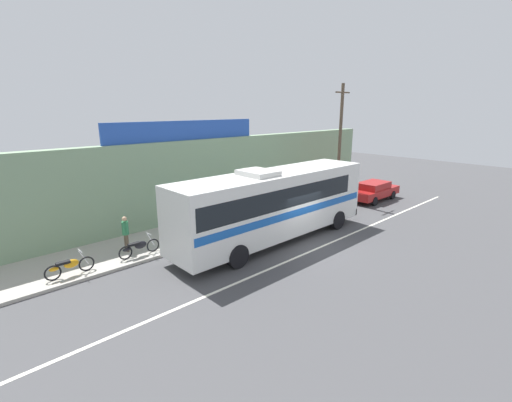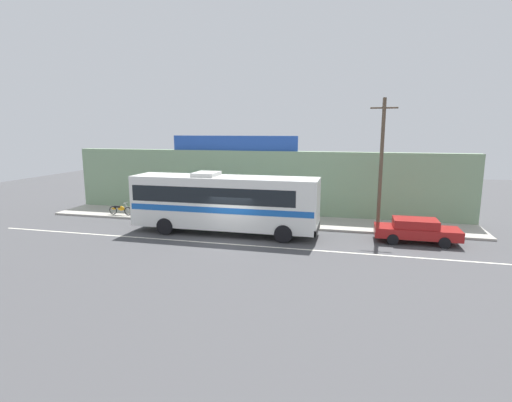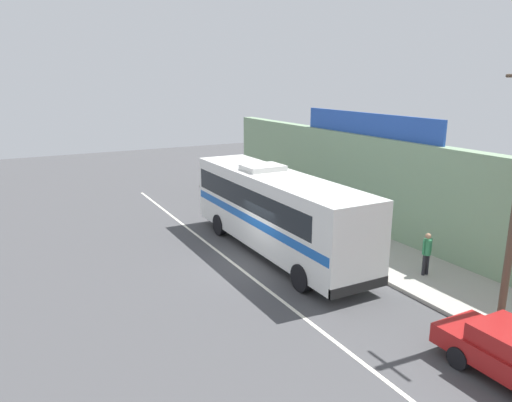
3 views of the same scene
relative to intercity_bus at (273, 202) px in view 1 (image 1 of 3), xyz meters
The scene contains 13 objects.
ground_plane 2.66m from the intercity_bus, 57.56° to the right, with size 70.00×70.00×0.00m, color #444447.
sidewalk_slab 4.38m from the intercity_bus, 76.69° to the left, with size 30.00×3.60×0.14m, color #A8A399.
storefront_facade 6.02m from the intercity_bus, 81.42° to the left, with size 30.00×0.70×4.80m, color gray.
storefront_billboard 6.88m from the intercity_bus, 100.68° to the left, with size 9.67×0.12×1.10m, color #234CAD.
road_center_stripe 3.15m from the intercity_bus, 67.92° to the right, with size 30.00×0.14×0.01m, color silver.
intercity_bus is the anchor object (origin of this frame).
parked_car 11.40m from the intercity_bus, ahead, with size 4.60×1.82×1.37m.
utility_pole 9.91m from the intercity_bus, 15.15° to the left, with size 1.60×0.22×8.08m.
motorcycle_black 6.70m from the intercity_bus, 156.72° to the left, with size 1.93×0.56×0.94m.
motorcycle_red 9.39m from the intercity_bus, 163.79° to the left, with size 1.87×0.56×0.94m.
motorcycle_blue 4.80m from the intercity_bus, 143.90° to the left, with size 1.83×0.56×0.94m.
pedestrian_far_left 7.14m from the intercity_bus, 150.54° to the left, with size 0.30×0.48×1.68m.
pedestrian_near_shop 6.52m from the intercity_bus, 35.32° to the left, with size 0.30×0.48×1.69m.
Camera 1 is at (-13.23, -10.45, 6.61)m, focal length 24.91 mm.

